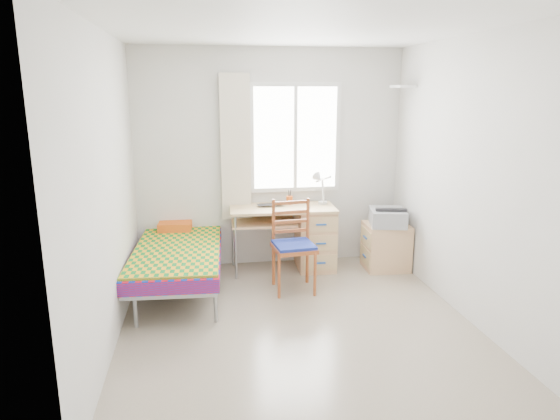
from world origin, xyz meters
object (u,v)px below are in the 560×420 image
(bed, at_px, (178,251))
(desk, at_px, (309,235))
(cabinet, at_px, (386,246))
(printer, at_px, (387,217))
(chair, at_px, (294,240))

(bed, bearing_deg, desk, 16.51)
(cabinet, bearing_deg, printer, -103.37)
(desk, xyz_separation_m, cabinet, (0.91, -0.17, -0.14))
(desk, bearing_deg, bed, -164.07)
(bed, xyz_separation_m, chair, (1.23, -0.25, 0.14))
(cabinet, height_order, printer, printer)
(desk, bearing_deg, chair, -114.24)
(printer, bearing_deg, desk, -179.93)
(desk, xyz_separation_m, chair, (-0.31, -0.61, 0.13))
(desk, bearing_deg, cabinet, -8.02)
(chair, bearing_deg, cabinet, 14.29)
(bed, distance_m, desk, 1.58)
(bed, xyz_separation_m, printer, (2.43, 0.17, 0.25))
(bed, bearing_deg, cabinet, 7.73)
(printer, bearing_deg, bed, -163.57)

